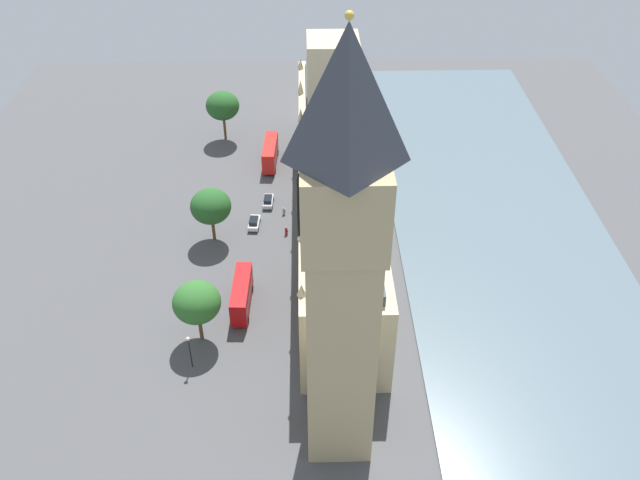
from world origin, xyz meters
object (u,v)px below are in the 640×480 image
Objects in this scene: double_decker_bus_near_tower at (242,294)px; pedestrian_far_end at (289,149)px; plane_tree_trailing at (197,303)px; plane_tree_corner at (223,106)px; double_decker_bus_kerbside at (270,152)px; pedestrian_by_river_gate at (284,211)px; car_white_leading at (254,222)px; plane_tree_midblock at (211,206)px; car_silver_under_trees at (268,201)px; pedestrian_opposite_hall at (286,231)px; parliament_building at (334,177)px; clock_tower at (342,267)px; street_lamp_slot_10 at (189,346)px.

pedestrian_far_end is at bearing 84.14° from double_decker_bus_near_tower.
plane_tree_trailing is 60.44m from plane_tree_corner.
plane_tree_trailing is (8.63, 49.76, 4.60)m from double_decker_bus_kerbside.
double_decker_bus_near_tower is 25.61m from pedestrian_by_river_gate.
plane_tree_midblock is (6.86, 3.65, 6.22)m from car_white_leading.
car_silver_under_trees is at bearing -131.10° from plane_tree_midblock.
plane_tree_trailing is 24.22m from plane_tree_midblock.
pedestrian_opposite_hall is (-3.56, 9.41, -0.12)m from car_silver_under_trees.
pedestrian_by_river_gate is at bearing -43.57° from car_silver_under_trees.
plane_tree_midblock is at bearing 73.21° from double_decker_bus_kerbside.
car_silver_under_trees is 0.39× the size of plane_tree_corner.
parliament_building is at bearing 111.89° from pedestrian_opposite_hall.
double_decker_bus_near_tower reaches higher than car_white_leading.
plane_tree_corner is (13.83, -35.09, 7.19)m from pedestrian_opposite_hall.
clock_tower is 12.74× the size of car_silver_under_trees.
car_white_leading reaches higher than pedestrian_opposite_hall.
pedestrian_by_river_gate is at bearing -110.35° from plane_tree_trailing.
clock_tower reaches higher than pedestrian_opposite_hall.
street_lamp_slot_10 is at bearing 155.53° from pedestrian_far_end.
double_decker_bus_near_tower is at bearing -117.37° from street_lamp_slot_10.
plane_tree_corner is at bearing -43.27° from double_decker_bus_kerbside.
clock_tower reaches higher than street_lamp_slot_10.
plane_tree_trailing is (19.54, -17.88, -21.31)m from clock_tower.
pedestrian_far_end is at bearing 173.24° from pedestrian_opposite_hall.
clock_tower is at bearing -69.54° from car_white_leading.
car_white_leading is 34.35m from street_lamp_slot_10.
street_lamp_slot_10 is (0.23, 29.81, -2.93)m from plane_tree_midblock.
pedestrian_by_river_gate is 23.04m from pedestrian_far_end.
double_decker_bus_near_tower is 13.93m from street_lamp_slot_10.
plane_tree_trailing reaches higher than car_silver_under_trees.
pedestrian_by_river_gate is (9.24, -1.48, -8.27)m from parliament_building.
parliament_building is at bearing -124.88° from plane_tree_trailing.
pedestrian_by_river_gate is 39.29m from street_lamp_slot_10.
plane_tree_midblock is at bearing -64.55° from clock_tower.
car_silver_under_trees is at bearing 157.31° from pedestrian_far_end.
parliament_building is 15.41m from car_silver_under_trees.
clock_tower is at bearing 102.04° from double_decker_bus_kerbside.
pedestrian_opposite_hall is at bearing -80.40° from clock_tower.
car_white_leading is 6.40m from pedestrian_opposite_hall.
plane_tree_corner is at bearing 114.88° from car_silver_under_trees.
double_decker_bus_kerbside is 50.71m from plane_tree_trailing.
plane_tree_corner is at bearing 108.14° from car_white_leading.
parliament_building reaches higher than double_decker_bus_kerbside.
car_white_leading is 34.25m from plane_tree_corner.
parliament_building is 22.29m from plane_tree_midblock.
plane_tree_midblock is (12.83, 30.34, 6.43)m from pedestrian_far_end.
plane_tree_trailing reaches higher than pedestrian_far_end.
double_decker_bus_near_tower is 7.02× the size of pedestrian_far_end.
double_decker_bus_kerbside is 2.45× the size of car_white_leading.
plane_tree_corner is at bearing 99.79° from double_decker_bus_near_tower.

